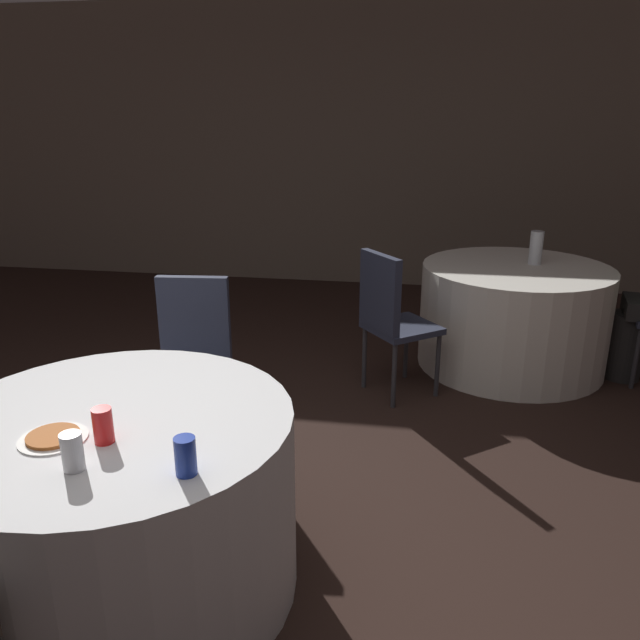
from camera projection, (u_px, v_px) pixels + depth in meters
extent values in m
plane|color=black|center=(199.00, 573.00, 2.52)|extent=(16.00, 16.00, 0.00)
cube|color=gray|center=(346.00, 147.00, 6.32)|extent=(16.00, 0.06, 2.80)
cylinder|color=white|center=(123.00, 504.00, 2.35)|extent=(1.30, 1.30, 0.73)
cylinder|color=white|center=(513.00, 316.00, 4.46)|extent=(1.31, 1.31, 0.73)
cube|color=#2D3347|center=(189.00, 378.00, 3.24)|extent=(0.44, 0.44, 0.04)
cube|color=#2D3347|center=(194.00, 320.00, 3.33)|extent=(0.38, 0.09, 0.48)
cylinder|color=#333338|center=(216.00, 436.00, 3.15)|extent=(0.03, 0.03, 0.43)
cylinder|color=#333338|center=(150.00, 433.00, 3.17)|extent=(0.03, 0.03, 0.43)
cylinder|color=#333338|center=(230.00, 405.00, 3.47)|extent=(0.03, 0.03, 0.43)
cylinder|color=#333338|center=(170.00, 403.00, 3.49)|extent=(0.03, 0.03, 0.43)
cylinder|color=#333338|center=(636.00, 358.00, 4.11)|extent=(0.03, 0.03, 0.43)
cylinder|color=#333338|center=(630.00, 341.00, 4.42)|extent=(0.03, 0.03, 0.43)
cube|color=#2D3347|center=(402.00, 328.00, 3.99)|extent=(0.56, 0.56, 0.04)
cube|color=#2D3347|center=(380.00, 292.00, 3.82)|extent=(0.27, 0.33, 0.48)
cylinder|color=#333338|center=(406.00, 348.00, 4.28)|extent=(0.03, 0.03, 0.43)
cylinder|color=#333338|center=(438.00, 365.00, 4.00)|extent=(0.03, 0.03, 0.43)
cylinder|color=#333338|center=(364.00, 357.00, 4.13)|extent=(0.03, 0.03, 0.43)
cylinder|color=#333338|center=(394.00, 376.00, 3.85)|extent=(0.03, 0.03, 0.43)
cylinder|color=#282828|center=(625.00, 346.00, 4.27)|extent=(0.24, 0.24, 0.47)
cylinder|color=white|center=(53.00, 438.00, 2.08)|extent=(0.23, 0.23, 0.01)
cylinder|color=#B25B23|center=(53.00, 436.00, 2.08)|extent=(0.17, 0.17, 0.01)
cylinder|color=red|center=(103.00, 425.00, 2.04)|extent=(0.07, 0.07, 0.12)
cylinder|color=#1E38A5|center=(185.00, 456.00, 1.86)|extent=(0.07, 0.07, 0.12)
cylinder|color=silver|center=(72.00, 452.00, 1.89)|extent=(0.07, 0.07, 0.12)
cylinder|color=silver|center=(536.00, 248.00, 4.37)|extent=(0.09, 0.09, 0.23)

